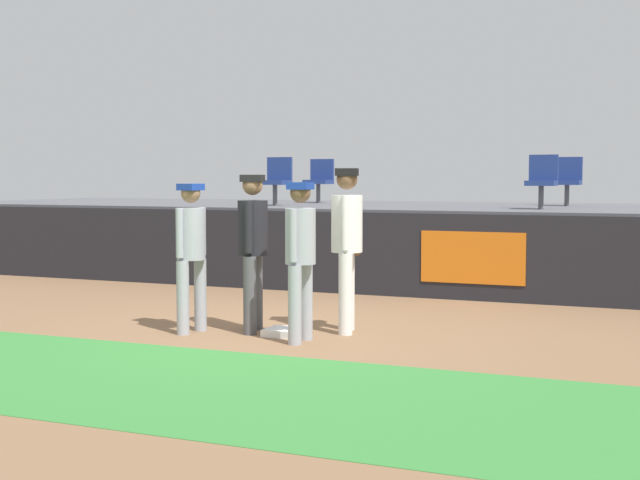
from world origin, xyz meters
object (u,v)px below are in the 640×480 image
at_px(player_runner_visitor, 300,250).
at_px(seat_back_left, 320,178).
at_px(first_base, 285,332).
at_px(player_coach_visitor, 191,247).
at_px(seat_front_left, 277,178).
at_px(seat_front_right, 542,179).
at_px(player_umpire, 253,241).
at_px(seat_back_right, 568,178).
at_px(player_fielder_home, 347,238).

bearing_deg(player_runner_visitor, seat_back_left, -159.70).
distance_m(first_base, seat_back_left, 7.58).
height_order(player_coach_visitor, seat_front_left, seat_front_left).
relative_size(first_base, player_coach_visitor, 0.24).
height_order(player_runner_visitor, seat_back_left, seat_back_left).
height_order(seat_front_left, seat_front_right, same).
bearing_deg(seat_front_right, first_base, -110.76).
height_order(player_umpire, seat_back_right, seat_back_right).
bearing_deg(player_fielder_home, seat_front_left, -162.78).
distance_m(first_base, player_fielder_home, 1.27).
bearing_deg(first_base, seat_back_left, 110.14).
distance_m(player_fielder_home, player_runner_visitor, 0.81).
distance_m(seat_front_left, seat_back_right, 5.01).
bearing_deg(seat_front_right, player_runner_visitor, -106.65).
bearing_deg(player_fielder_home, first_base, -65.72).
relative_size(first_base, seat_front_left, 0.48).
relative_size(seat_front_left, seat_front_right, 1.00).
height_order(seat_back_right, seat_back_left, same).
distance_m(player_fielder_home, seat_front_right, 4.90).
bearing_deg(player_umpire, player_coach_visitor, -78.50).
bearing_deg(first_base, seat_front_right, 69.24).
relative_size(player_fielder_home, player_runner_visitor, 1.09).
relative_size(player_fielder_home, seat_back_left, 2.21).
bearing_deg(player_coach_visitor, player_runner_visitor, 97.07).
height_order(player_fielder_home, player_runner_visitor, player_fielder_home).
xyz_separation_m(seat_front_left, seat_back_right, (4.67, 1.80, -0.00)).
bearing_deg(player_runner_visitor, player_fielder_home, 162.05).
bearing_deg(player_fielder_home, player_coach_visitor, -82.58).
distance_m(player_coach_visitor, seat_front_left, 5.64).
xyz_separation_m(seat_front_left, seat_back_left, (0.04, 1.80, 0.00)).
height_order(first_base, player_runner_visitor, player_runner_visitor).
height_order(first_base, seat_back_left, seat_back_left).
bearing_deg(seat_front_right, player_umpire, -115.07).
height_order(player_runner_visitor, player_umpire, player_umpire).
relative_size(seat_front_left, seat_back_left, 1.00).
bearing_deg(seat_back_left, player_umpire, -72.86).
relative_size(player_coach_visitor, seat_front_left, 2.00).
bearing_deg(player_runner_visitor, seat_front_right, 161.99).
xyz_separation_m(first_base, player_runner_visitor, (0.32, -0.29, 0.95)).
distance_m(first_base, player_runner_visitor, 1.04).
height_order(first_base, seat_front_right, seat_front_right).
distance_m(seat_front_right, seat_back_right, 1.81).
bearing_deg(player_runner_visitor, seat_front_left, -153.13).
relative_size(player_umpire, seat_front_left, 2.12).
xyz_separation_m(player_fielder_home, seat_back_left, (-3.10, 6.45, 0.66)).
height_order(player_runner_visitor, seat_front_right, seat_front_right).
bearing_deg(first_base, player_umpire, 171.33).
bearing_deg(first_base, player_runner_visitor, -41.55).
bearing_deg(seat_front_right, seat_back_right, 85.57).
height_order(first_base, player_umpire, player_umpire).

